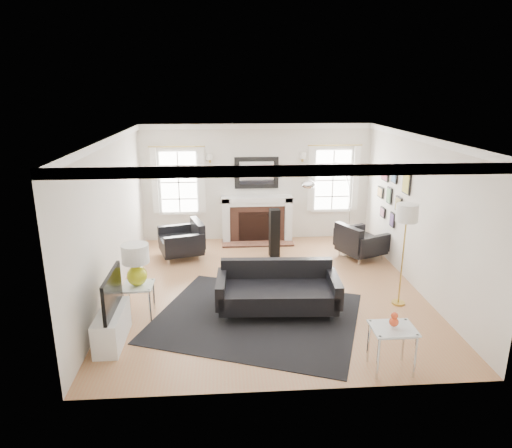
{
  "coord_description": "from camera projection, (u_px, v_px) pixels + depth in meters",
  "views": [
    {
      "loc": [
        -0.77,
        -7.77,
        3.59
      ],
      "look_at": [
        -0.2,
        0.3,
        1.17
      ],
      "focal_mm": 32.0,
      "sensor_mm": 36.0,
      "label": 1
    }
  ],
  "objects": [
    {
      "name": "crown_molding",
      "position": [
        269.0,
        140.0,
        7.73
      ],
      "size": [
        5.5,
        6.0,
        0.12
      ],
      "primitive_type": "cube",
      "color": "white",
      "rests_on": "back_wall"
    },
    {
      "name": "armchair_left",
      "position": [
        184.0,
        241.0,
        10.0
      ],
      "size": [
        1.11,
        1.18,
        0.66
      ],
      "color": "black",
      "rests_on": "floor"
    },
    {
      "name": "side_table_left",
      "position": [
        138.0,
        291.0,
        7.39
      ],
      "size": [
        0.49,
        0.49,
        0.54
      ],
      "color": "silver",
      "rests_on": "floor"
    },
    {
      "name": "ceiling",
      "position": [
        269.0,
        137.0,
        7.71
      ],
      "size": [
        5.5,
        6.0,
        0.02
      ],
      "primitive_type": "cube",
      "color": "white",
      "rests_on": "back_wall"
    },
    {
      "name": "sofa",
      "position": [
        277.0,
        290.0,
        7.6
      ],
      "size": [
        2.05,
        1.03,
        0.66
      ],
      "color": "black",
      "rests_on": "floor"
    },
    {
      "name": "arc_floor_lamp",
      "position": [
        330.0,
        202.0,
        10.19
      ],
      "size": [
        1.48,
        1.37,
        2.1
      ],
      "color": "white",
      "rests_on": "floor"
    },
    {
      "name": "back_wall",
      "position": [
        256.0,
        183.0,
        10.98
      ],
      "size": [
        5.5,
        0.04,
        2.8
      ],
      "primitive_type": "cube",
      "color": "beige",
      "rests_on": "floor"
    },
    {
      "name": "right_wall",
      "position": [
        419.0,
        214.0,
        8.29
      ],
      "size": [
        0.04,
        6.0,
        2.8
      ],
      "primitive_type": "cube",
      "color": "beige",
      "rests_on": "floor"
    },
    {
      "name": "gallery_wall",
      "position": [
        392.0,
        191.0,
        9.49
      ],
      "size": [
        0.04,
        1.73,
        1.29
      ],
      "color": "black",
      "rests_on": "right_wall"
    },
    {
      "name": "speaker_tower",
      "position": [
        274.0,
        233.0,
        10.02
      ],
      "size": [
        0.24,
        0.24,
        1.07
      ],
      "primitive_type": "cube",
      "rotation": [
        0.0,
        0.0,
        0.11
      ],
      "color": "black",
      "rests_on": "floor"
    },
    {
      "name": "coffee_table",
      "position": [
        250.0,
        269.0,
        8.56
      ],
      "size": [
        0.82,
        0.82,
        0.36
      ],
      "color": "silver",
      "rests_on": "floor"
    },
    {
      "name": "gourd_lamp",
      "position": [
        136.0,
        262.0,
        7.25
      ],
      "size": [
        0.43,
        0.43,
        0.69
      ],
      "color": "#C2C919",
      "rests_on": "side_table_left"
    },
    {
      "name": "mantel_mirror",
      "position": [
        257.0,
        173.0,
        10.86
      ],
      "size": [
        1.05,
        0.07,
        0.75
      ],
      "color": "black",
      "rests_on": "back_wall"
    },
    {
      "name": "floor",
      "position": [
        268.0,
        288.0,
        8.51
      ],
      "size": [
        6.0,
        6.0,
        0.0
      ],
      "primitive_type": "plane",
      "color": "#A86C46",
      "rests_on": "ground"
    },
    {
      "name": "window_right",
      "position": [
        333.0,
        180.0,
        11.03
      ],
      "size": [
        1.24,
        0.15,
        1.62
      ],
      "color": "white",
      "rests_on": "back_wall"
    },
    {
      "name": "orange_vase",
      "position": [
        394.0,
        320.0,
        5.86
      ],
      "size": [
        0.12,
        0.12,
        0.2
      ],
      "color": "red",
      "rests_on": "nesting_table"
    },
    {
      "name": "stick_floor_lamp",
      "position": [
        407.0,
        218.0,
        7.47
      ],
      "size": [
        0.36,
        0.36,
        1.78
      ],
      "color": "#B3953E",
      "rests_on": "floor"
    },
    {
      "name": "nesting_table",
      "position": [
        393.0,
        336.0,
        5.93
      ],
      "size": [
        0.56,
        0.47,
        0.62
      ],
      "color": "silver",
      "rests_on": "floor"
    },
    {
      "name": "armchair_right",
      "position": [
        359.0,
        242.0,
        9.96
      ],
      "size": [
        1.14,
        1.2,
        0.64
      ],
      "color": "black",
      "rests_on": "floor"
    },
    {
      "name": "left_wall",
      "position": [
        111.0,
        219.0,
        7.92
      ],
      "size": [
        0.04,
        6.0,
        2.8
      ],
      "primitive_type": "cube",
      "color": "beige",
      "rests_on": "floor"
    },
    {
      "name": "fireplace",
      "position": [
        257.0,
        219.0,
        11.02
      ],
      "size": [
        1.7,
        0.69,
        1.11
      ],
      "color": "white",
      "rests_on": "floor"
    },
    {
      "name": "front_wall",
      "position": [
        293.0,
        287.0,
        5.24
      ],
      "size": [
        5.5,
        0.04,
        2.8
      ],
      "primitive_type": "cube",
      "color": "beige",
      "rests_on": "floor"
    },
    {
      "name": "tv_unit",
      "position": [
        112.0,
        322.0,
        6.63
      ],
      "size": [
        0.35,
        1.0,
        1.09
      ],
      "color": "white",
      "rests_on": "floor"
    },
    {
      "name": "area_rug",
      "position": [
        257.0,
        317.0,
        7.44
      ],
      "size": [
        3.88,
        3.57,
        0.01
      ],
      "primitive_type": "cube",
      "rotation": [
        0.0,
        0.0,
        -0.35
      ],
      "color": "black",
      "rests_on": "floor"
    },
    {
      "name": "window_left",
      "position": [
        179.0,
        182.0,
        10.78
      ],
      "size": [
        1.24,
        0.15,
        1.62
      ],
      "color": "white",
      "rests_on": "back_wall"
    }
  ]
}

